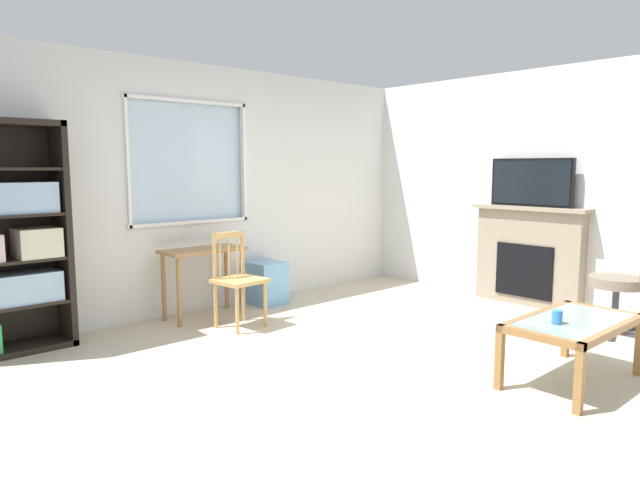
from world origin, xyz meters
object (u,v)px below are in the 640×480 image
at_px(fireplace, 529,256).
at_px(sippy_cup, 557,317).
at_px(plastic_drawer_unit, 266,283).
at_px(bookshelf, 7,244).
at_px(wooden_chair, 237,279).
at_px(desk_under_window, 204,262).
at_px(coffee_table, 573,328).
at_px(tv, 531,182).
at_px(office_chair, 628,275).

height_order(fireplace, sippy_cup, fireplace).
distance_m(plastic_drawer_unit, fireplace, 2.91).
bearing_deg(bookshelf, wooden_chair, -19.15).
bearing_deg(plastic_drawer_unit, desk_under_window, -176.48).
xyz_separation_m(bookshelf, coffee_table, (2.75, -3.39, -0.51)).
distance_m(bookshelf, tv, 5.10).
xyz_separation_m(desk_under_window, plastic_drawer_unit, (0.81, 0.05, -0.33)).
height_order(bookshelf, sippy_cup, bookshelf).
xyz_separation_m(wooden_chair, plastic_drawer_unit, (0.76, 0.56, -0.23)).
relative_size(fireplace, sippy_cup, 14.26).
height_order(tv, office_chair, tv).
distance_m(wooden_chair, fireplace, 3.20).
xyz_separation_m(wooden_chair, fireplace, (2.87, -1.42, 0.08)).
bearing_deg(plastic_drawer_unit, sippy_cup, -89.93).
bearing_deg(coffee_table, tv, 35.37).
xyz_separation_m(bookshelf, office_chair, (4.23, -3.21, -0.34)).
height_order(wooden_chair, coffee_table, wooden_chair).
xyz_separation_m(tv, office_chair, (-0.41, -1.17, -0.79)).
height_order(office_chair, sippy_cup, office_chair).
distance_m(tv, sippy_cup, 2.61).
bearing_deg(wooden_chair, bookshelf, 160.85).
height_order(desk_under_window, wooden_chair, wooden_chair).
xyz_separation_m(desk_under_window, coffee_table, (1.01, -3.28, -0.18)).
relative_size(bookshelf, sippy_cup, 21.03).
distance_m(plastic_drawer_unit, tv, 3.09).
height_order(plastic_drawer_unit, sippy_cup, sippy_cup).
relative_size(wooden_chair, plastic_drawer_unit, 1.91).
bearing_deg(fireplace, wooden_chair, 153.70).
bearing_deg(tv, coffee_table, -144.63).
bearing_deg(office_chair, fireplace, 69.85).
height_order(fireplace, office_chair, fireplace).
relative_size(bookshelf, office_chair, 1.89).
distance_m(desk_under_window, wooden_chair, 0.53).
relative_size(tv, coffee_table, 0.87).
distance_m(plastic_drawer_unit, office_chair, 3.59).
xyz_separation_m(plastic_drawer_unit, sippy_cup, (0.00, -3.30, 0.26)).
bearing_deg(coffee_table, plastic_drawer_unit, 93.33).
height_order(wooden_chair, plastic_drawer_unit, wooden_chair).
bearing_deg(wooden_chair, coffee_table, -71.06).
distance_m(tv, coffee_table, 2.52).
bearing_deg(bookshelf, sippy_cup, -52.73).
bearing_deg(desk_under_window, fireplace, -33.44).
bearing_deg(tv, sippy_cup, -147.78).
bearing_deg(sippy_cup, fireplace, 32.00).
distance_m(bookshelf, plastic_drawer_unit, 2.64).
height_order(wooden_chair, sippy_cup, wooden_chair).
xyz_separation_m(plastic_drawer_unit, fireplace, (2.11, -1.98, 0.31)).
height_order(wooden_chair, fireplace, fireplace).
bearing_deg(plastic_drawer_unit, bookshelf, 178.66).
bearing_deg(fireplace, bookshelf, 156.36).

